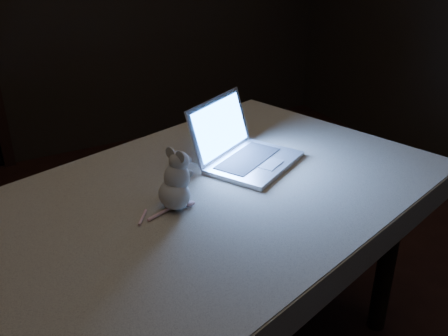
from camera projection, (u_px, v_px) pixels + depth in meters
table at (215, 283)px, 1.96m from camera, size 1.78×1.41×0.84m
tablecloth at (209, 205)px, 1.78m from camera, size 2.01×1.81×0.11m
laptop at (255, 136)px, 1.89m from camera, size 0.47×0.45×0.25m
plush_mouse at (174, 180)px, 1.61m from camera, size 0.21×0.21×0.21m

